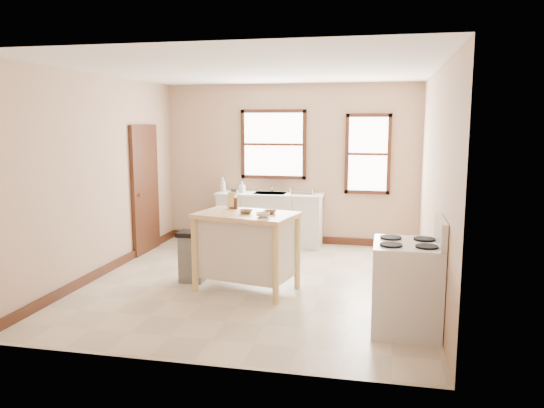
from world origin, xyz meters
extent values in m
plane|color=#BAAC93|center=(0.00, 0.00, 0.00)|extent=(5.00, 5.00, 0.00)
plane|color=white|center=(0.00, 0.00, 2.80)|extent=(5.00, 5.00, 0.00)
cube|color=tan|center=(0.00, 2.50, 1.40)|extent=(4.50, 0.04, 2.80)
cube|color=tan|center=(-2.25, 0.00, 1.40)|extent=(0.04, 5.00, 2.80)
cube|color=tan|center=(2.25, 0.00, 1.40)|extent=(0.04, 5.00, 2.80)
cube|color=#3A1910|center=(-2.21, 1.30, 1.05)|extent=(0.06, 0.90, 2.10)
cube|color=#3A1910|center=(0.00, 2.47, 0.06)|extent=(4.50, 0.04, 0.12)
cube|color=#3A1910|center=(-2.22, 0.00, 0.06)|extent=(0.04, 5.00, 0.12)
cylinder|color=silver|center=(-0.30, 2.38, 1.03)|extent=(0.03, 0.03, 0.22)
imported|color=#B2B2B2|center=(-1.15, 2.19, 1.05)|extent=(0.10, 0.10, 0.25)
imported|color=#B2B2B2|center=(-0.79, 2.17, 1.02)|extent=(0.11, 0.11, 0.19)
cylinder|color=#482213|center=(-0.28, -0.06, 1.08)|extent=(0.06, 0.06, 0.15)
imported|color=brown|center=(-0.06, -0.37, 1.03)|extent=(0.21, 0.21, 0.04)
imported|color=brown|center=(0.25, -0.33, 1.03)|extent=(0.18, 0.18, 0.04)
imported|color=silver|center=(0.21, -0.57, 1.03)|extent=(0.18, 0.18, 0.05)
camera|label=1|loc=(1.64, -6.73, 2.16)|focal=35.00mm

